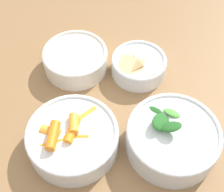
{
  "coord_description": "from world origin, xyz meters",
  "views": [
    {
      "loc": [
        -0.46,
        -0.0,
        1.32
      ],
      "look_at": [
        -0.05,
        0.0,
        0.77
      ],
      "focal_mm": 50.0,
      "sensor_mm": 36.0,
      "label": 1
    }
  ],
  "objects_px": {
    "bowl_greens": "(170,137)",
    "bowl_cookies": "(137,65)",
    "bowl_carrots": "(70,137)",
    "bowl_beans_hotdog": "(74,59)"
  },
  "relations": [
    {
      "from": "bowl_cookies",
      "to": "bowl_greens",
      "type": "bearing_deg",
      "value": -163.06
    },
    {
      "from": "bowl_greens",
      "to": "bowl_cookies",
      "type": "relative_size",
      "value": 1.41
    },
    {
      "from": "bowl_carrots",
      "to": "bowl_beans_hotdog",
      "type": "xyz_separation_m",
      "value": [
        0.22,
        0.01,
        -0.01
      ]
    },
    {
      "from": "bowl_greens",
      "to": "bowl_carrots",
      "type": "bearing_deg",
      "value": 90.64
    },
    {
      "from": "bowl_carrots",
      "to": "bowl_greens",
      "type": "distance_m",
      "value": 0.2
    },
    {
      "from": "bowl_greens",
      "to": "bowl_beans_hotdog",
      "type": "distance_m",
      "value": 0.3
    },
    {
      "from": "bowl_greens",
      "to": "bowl_beans_hotdog",
      "type": "xyz_separation_m",
      "value": [
        0.21,
        0.21,
        -0.01
      ]
    },
    {
      "from": "bowl_carrots",
      "to": "bowl_greens",
      "type": "height_order",
      "value": "bowl_greens"
    },
    {
      "from": "bowl_carrots",
      "to": "bowl_beans_hotdog",
      "type": "relative_size",
      "value": 1.18
    },
    {
      "from": "bowl_greens",
      "to": "bowl_beans_hotdog",
      "type": "height_order",
      "value": "bowl_greens"
    }
  ]
}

